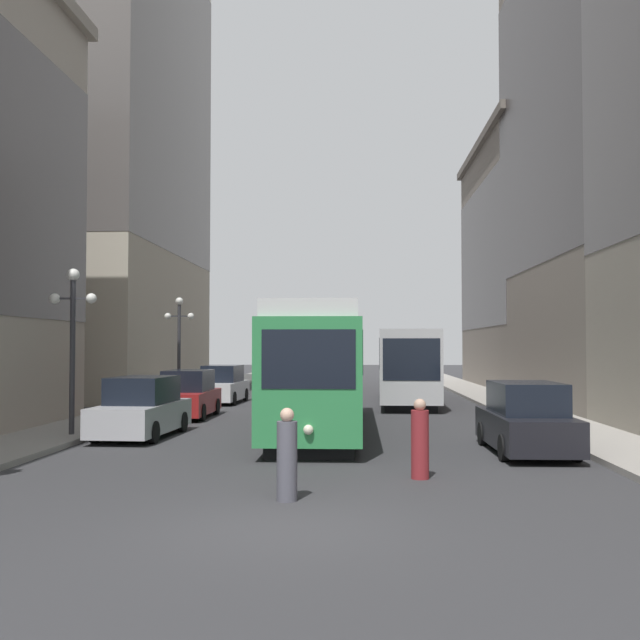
{
  "coord_description": "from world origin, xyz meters",
  "views": [
    {
      "loc": [
        1.1,
        -11.5,
        2.75
      ],
      "look_at": [
        -0.02,
        11.29,
        3.53
      ],
      "focal_mm": 42.67,
      "sensor_mm": 36.0,
      "label": 1
    }
  ],
  "objects_px": {
    "lamp_post_left_near": "(73,324)",
    "parked_car_left_mid": "(188,396)",
    "pedestrian_crossing_far": "(287,457)",
    "parked_car_left_far": "(222,385)",
    "streetcar": "(321,366)",
    "parked_car_right_far": "(526,420)",
    "transit_bus": "(406,363)",
    "pedestrian_crossing_near": "(420,441)",
    "parked_car_left_near": "(142,409)",
    "lamp_post_left_far": "(179,332)"
  },
  "relations": [
    {
      "from": "parked_car_left_mid",
      "to": "lamp_post_left_far",
      "type": "height_order",
      "value": "lamp_post_left_far"
    },
    {
      "from": "streetcar",
      "to": "parked_car_right_far",
      "type": "bearing_deg",
      "value": -42.98
    },
    {
      "from": "transit_bus",
      "to": "parked_car_left_far",
      "type": "bearing_deg",
      "value": -174.53
    },
    {
      "from": "transit_bus",
      "to": "parked_car_left_mid",
      "type": "bearing_deg",
      "value": -136.08
    },
    {
      "from": "lamp_post_left_near",
      "to": "streetcar",
      "type": "bearing_deg",
      "value": 21.28
    },
    {
      "from": "parked_car_left_far",
      "to": "pedestrian_crossing_far",
      "type": "height_order",
      "value": "parked_car_left_far"
    },
    {
      "from": "parked_car_right_far",
      "to": "pedestrian_crossing_near",
      "type": "relative_size",
      "value": 2.9
    },
    {
      "from": "parked_car_right_far",
      "to": "transit_bus",
      "type": "bearing_deg",
      "value": -83.9
    },
    {
      "from": "transit_bus",
      "to": "parked_car_left_far",
      "type": "relative_size",
      "value": 2.72
    },
    {
      "from": "streetcar",
      "to": "parked_car_left_mid",
      "type": "height_order",
      "value": "streetcar"
    },
    {
      "from": "parked_car_right_far",
      "to": "parked_car_left_far",
      "type": "bearing_deg",
      "value": -57.32
    },
    {
      "from": "parked_car_left_near",
      "to": "pedestrian_crossing_far",
      "type": "xyz_separation_m",
      "value": [
        5.26,
        -9.22,
        -0.08
      ]
    },
    {
      "from": "pedestrian_crossing_far",
      "to": "parked_car_left_far",
      "type": "bearing_deg",
      "value": -16.16
    },
    {
      "from": "lamp_post_left_near",
      "to": "lamp_post_left_far",
      "type": "bearing_deg",
      "value": 90.0
    },
    {
      "from": "streetcar",
      "to": "parked_car_left_mid",
      "type": "distance_m",
      "value": 6.85
    },
    {
      "from": "parked_car_right_far",
      "to": "lamp_post_left_far",
      "type": "bearing_deg",
      "value": -51.29
    },
    {
      "from": "transit_bus",
      "to": "streetcar",
      "type": "bearing_deg",
      "value": -104.52
    },
    {
      "from": "parked_car_right_far",
      "to": "pedestrian_crossing_far",
      "type": "xyz_separation_m",
      "value": [
        -5.58,
        -6.28,
        -0.08
      ]
    },
    {
      "from": "lamp_post_left_far",
      "to": "parked_car_left_mid",
      "type": "bearing_deg",
      "value": -73.71
    },
    {
      "from": "lamp_post_left_near",
      "to": "parked_car_left_far",
      "type": "bearing_deg",
      "value": 82.48
    },
    {
      "from": "parked_car_left_near",
      "to": "lamp_post_left_far",
      "type": "bearing_deg",
      "value": 101.21
    },
    {
      "from": "parked_car_right_far",
      "to": "lamp_post_left_near",
      "type": "bearing_deg",
      "value": -10.41
    },
    {
      "from": "parked_car_left_far",
      "to": "lamp_post_left_near",
      "type": "xyz_separation_m",
      "value": [
        -1.9,
        -14.4,
        2.56
      ]
    },
    {
      "from": "parked_car_right_far",
      "to": "streetcar",
      "type": "bearing_deg",
      "value": -43.07
    },
    {
      "from": "streetcar",
      "to": "parked_car_left_near",
      "type": "relative_size",
      "value": 2.99
    },
    {
      "from": "streetcar",
      "to": "parked_car_left_far",
      "type": "height_order",
      "value": "streetcar"
    },
    {
      "from": "transit_bus",
      "to": "lamp_post_left_far",
      "type": "distance_m",
      "value": 10.99
    },
    {
      "from": "transit_bus",
      "to": "pedestrian_crossing_far",
      "type": "bearing_deg",
      "value": -97.02
    },
    {
      "from": "transit_bus",
      "to": "parked_car_right_far",
      "type": "relative_size",
      "value": 2.65
    },
    {
      "from": "parked_car_left_near",
      "to": "parked_car_left_far",
      "type": "bearing_deg",
      "value": 92.73
    },
    {
      "from": "parked_car_left_near",
      "to": "transit_bus",
      "type": "bearing_deg",
      "value": 60.89
    },
    {
      "from": "pedestrian_crossing_far",
      "to": "lamp_post_left_far",
      "type": "xyz_separation_m",
      "value": [
        -7.16,
        21.98,
        2.64
      ]
    },
    {
      "from": "transit_bus",
      "to": "pedestrian_crossing_near",
      "type": "xyz_separation_m",
      "value": [
        -1.07,
        -21.16,
        -1.18
      ]
    },
    {
      "from": "parked_car_right_far",
      "to": "parked_car_left_mid",
      "type": "bearing_deg",
      "value": -40.65
    },
    {
      "from": "lamp_post_left_near",
      "to": "parked_car_left_mid",
      "type": "bearing_deg",
      "value": 74.67
    },
    {
      "from": "parked_car_left_near",
      "to": "parked_car_left_mid",
      "type": "height_order",
      "value": "same"
    },
    {
      "from": "parked_car_left_near",
      "to": "pedestrian_crossing_far",
      "type": "relative_size",
      "value": 2.94
    },
    {
      "from": "lamp_post_left_far",
      "to": "parked_car_right_far",
      "type": "bearing_deg",
      "value": -50.92
    },
    {
      "from": "transit_bus",
      "to": "lamp_post_left_far",
      "type": "xyz_separation_m",
      "value": [
        -10.79,
        -1.55,
        1.46
      ]
    },
    {
      "from": "parked_car_right_far",
      "to": "parked_car_left_far",
      "type": "xyz_separation_m",
      "value": [
        -10.84,
        16.66,
        -0.0
      ]
    },
    {
      "from": "parked_car_left_near",
      "to": "parked_car_right_far",
      "type": "height_order",
      "value": "same"
    },
    {
      "from": "transit_bus",
      "to": "pedestrian_crossing_near",
      "type": "relative_size",
      "value": 7.7
    },
    {
      "from": "parked_car_right_far",
      "to": "parked_car_left_far",
      "type": "distance_m",
      "value": 19.88
    },
    {
      "from": "parked_car_left_far",
      "to": "lamp_post_left_far",
      "type": "xyz_separation_m",
      "value": [
        -1.9,
        -0.97,
        2.57
      ]
    },
    {
      "from": "streetcar",
      "to": "parked_car_left_near",
      "type": "xyz_separation_m",
      "value": [
        -5.34,
        -2.14,
        -1.26
      ]
    },
    {
      "from": "pedestrian_crossing_near",
      "to": "transit_bus",
      "type": "bearing_deg",
      "value": -31.84
    },
    {
      "from": "parked_car_left_far",
      "to": "parked_car_left_mid",
      "type": "bearing_deg",
      "value": -87.34
    },
    {
      "from": "parked_car_right_far",
      "to": "pedestrian_crossing_far",
      "type": "height_order",
      "value": "parked_car_right_far"
    },
    {
      "from": "parked_car_left_mid",
      "to": "pedestrian_crossing_near",
      "type": "bearing_deg",
      "value": -59.13
    },
    {
      "from": "transit_bus",
      "to": "parked_car_left_near",
      "type": "distance_m",
      "value": 16.87
    }
  ]
}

